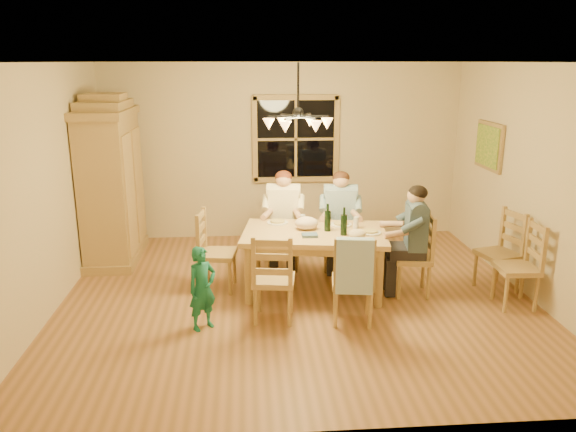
{
  "coord_description": "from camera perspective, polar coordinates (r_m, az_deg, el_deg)",
  "views": [
    {
      "loc": [
        -0.58,
        -6.14,
        2.72
      ],
      "look_at": [
        -0.1,
        0.1,
        0.98
      ],
      "focal_mm": 35.0,
      "sensor_mm": 36.0,
      "label": 1
    }
  ],
  "objects": [
    {
      "name": "chair_far_left",
      "position": [
        7.58,
        -0.44,
        -3.07
      ],
      "size": [
        0.49,
        0.48,
        0.99
      ],
      "rotation": [
        0.0,
        0.0,
        3.01
      ],
      "color": "#A47F48",
      "rests_on": "floor"
    },
    {
      "name": "chair_end_left",
      "position": [
        6.92,
        -7.11,
        -5.02
      ],
      "size": [
        0.48,
        0.49,
        0.99
      ],
      "rotation": [
        0.0,
        0.0,
        -1.71
      ],
      "color": "#A47F48",
      "rests_on": "floor"
    },
    {
      "name": "child",
      "position": [
        5.91,
        -8.7,
        -7.27
      ],
      "size": [
        0.39,
        0.37,
        0.89
      ],
      "primitive_type": "imported",
      "rotation": [
        0.0,
        0.0,
        0.65
      ],
      "color": "#176955",
      "rests_on": "floor"
    },
    {
      "name": "adult_plaid_man",
      "position": [
        7.41,
        5.33,
        0.78
      ],
      "size": [
        0.43,
        0.47,
        0.87
      ],
      "rotation": [
        0.0,
        0.0,
        3.01
      ],
      "color": "#32648B",
      "rests_on": "floor"
    },
    {
      "name": "chair_far_right",
      "position": [
        7.56,
        5.23,
        -3.16
      ],
      "size": [
        0.49,
        0.48,
        0.99
      ],
      "rotation": [
        0.0,
        0.0,
        3.01
      ],
      "color": "#A47F48",
      "rests_on": "floor"
    },
    {
      "name": "wall_right",
      "position": [
        7.11,
        23.66,
        3.13
      ],
      "size": [
        0.02,
        5.0,
        2.7
      ],
      "primitive_type": "cube",
      "color": "beige",
      "rests_on": "floor"
    },
    {
      "name": "chandelier",
      "position": [
        6.2,
        1.03,
        9.59
      ],
      "size": [
        0.77,
        0.68,
        0.71
      ],
      "color": "black",
      "rests_on": "ceiling"
    },
    {
      "name": "towel",
      "position": [
        5.76,
        6.77,
        -5.09
      ],
      "size": [
        0.39,
        0.15,
        0.58
      ],
      "primitive_type": "cube",
      "rotation": [
        0.0,
        0.0,
        -0.14
      ],
      "color": "#98B4CE",
      "rests_on": "chair_near_right"
    },
    {
      "name": "napkin",
      "position": [
        6.47,
        2.22,
        -1.96
      ],
      "size": [
        0.2,
        0.16,
        0.03
      ],
      "primitive_type": "cube",
      "rotation": [
        0.0,
        0.0,
        -0.14
      ],
      "color": "#445D7C",
      "rests_on": "dining_table"
    },
    {
      "name": "armoire",
      "position": [
        8.1,
        -17.46,
        2.96
      ],
      "size": [
        0.66,
        1.4,
        2.3
      ],
      "color": "olive",
      "rests_on": "floor"
    },
    {
      "name": "floor",
      "position": [
        6.74,
        0.94,
        -8.27
      ],
      "size": [
        5.5,
        5.5,
        0.0
      ],
      "primitive_type": "plane",
      "color": "brown",
      "rests_on": "ground"
    },
    {
      "name": "wine_glass_a",
      "position": [
        6.86,
        1.5,
        -0.45
      ],
      "size": [
        0.06,
        0.06,
        0.14
      ],
      "primitive_type": "cylinder",
      "color": "silver",
      "rests_on": "dining_table"
    },
    {
      "name": "adult_woman",
      "position": [
        7.42,
        -0.45,
        0.87
      ],
      "size": [
        0.43,
        0.47,
        0.87
      ],
      "rotation": [
        0.0,
        0.0,
        3.01
      ],
      "color": "#F4E5BC",
      "rests_on": "floor"
    },
    {
      "name": "chair_spare_back",
      "position": [
        7.31,
        20.46,
        -4.78
      ],
      "size": [
        0.52,
        0.53,
        0.99
      ],
      "rotation": [
        0.0,
        0.0,
        1.83
      ],
      "color": "#A47F48",
      "rests_on": "floor"
    },
    {
      "name": "chair_end_right",
      "position": [
        6.9,
        12.46,
        -5.35
      ],
      "size": [
        0.48,
        0.49,
        0.99
      ],
      "rotation": [
        0.0,
        0.0,
        1.43
      ],
      "color": "#A47F48",
      "rests_on": "floor"
    },
    {
      "name": "cloth_bundle",
      "position": [
        6.72,
        1.89,
        -0.73
      ],
      "size": [
        0.28,
        0.22,
        0.15
      ],
      "primitive_type": "ellipsoid",
      "color": "beige",
      "rests_on": "dining_table"
    },
    {
      "name": "wall_left",
      "position": [
        6.65,
        -23.34,
        2.37
      ],
      "size": [
        0.02,
        5.0,
        2.7
      ],
      "primitive_type": "cube",
      "color": "beige",
      "rests_on": "floor"
    },
    {
      "name": "plate_plaid",
      "position": [
        6.92,
        5.4,
        -0.89
      ],
      "size": [
        0.26,
        0.26,
        0.02
      ],
      "primitive_type": "cylinder",
      "color": "white",
      "rests_on": "dining_table"
    },
    {
      "name": "ceiling",
      "position": [
        6.16,
        1.05,
        15.36
      ],
      "size": [
        5.5,
        5.0,
        0.02
      ],
      "primitive_type": "cube",
      "color": "white",
      "rests_on": "wall_back"
    },
    {
      "name": "dining_table",
      "position": [
        6.69,
        2.7,
        -2.43
      ],
      "size": [
        1.81,
        1.25,
        0.76
      ],
      "rotation": [
        0.0,
        0.0,
        -0.14
      ],
      "color": "tan",
      "rests_on": "floor"
    },
    {
      "name": "chair_spare_front",
      "position": [
        6.91,
        22.07,
        -6.11
      ],
      "size": [
        0.44,
        0.46,
        0.99
      ],
      "rotation": [
        0.0,
        0.0,
        1.53
      ],
      "color": "#A47F48",
      "rests_on": "floor"
    },
    {
      "name": "chair_near_left",
      "position": [
        6.09,
        -1.46,
        -7.83
      ],
      "size": [
        0.49,
        0.48,
        0.99
      ],
      "rotation": [
        0.0,
        0.0,
        -0.14
      ],
      "color": "#A47F48",
      "rests_on": "floor"
    },
    {
      "name": "wall_back",
      "position": [
        8.76,
        -0.55,
        6.54
      ],
      "size": [
        5.5,
        0.02,
        2.7
      ],
      "primitive_type": "cube",
      "color": "beige",
      "rests_on": "floor"
    },
    {
      "name": "chair_near_right",
      "position": [
        6.08,
        6.55,
        -7.97
      ],
      "size": [
        0.49,
        0.48,
        0.99
      ],
      "rotation": [
        0.0,
        0.0,
        -0.14
      ],
      "color": "#A47F48",
      "rests_on": "floor"
    },
    {
      "name": "wine_bottle_b",
      "position": [
        6.51,
        5.7,
        -0.54
      ],
      "size": [
        0.08,
        0.08,
        0.33
      ],
      "primitive_type": "cylinder",
      "color": "black",
      "rests_on": "dining_table"
    },
    {
      "name": "window",
      "position": [
        8.72,
        0.79,
        7.82
      ],
      "size": [
        1.3,
        0.06,
        1.3
      ],
      "color": "black",
      "rests_on": "wall_back"
    },
    {
      "name": "wine_glass_b",
      "position": [
        6.82,
        6.92,
        -0.67
      ],
      "size": [
        0.06,
        0.06,
        0.14
      ],
      "primitive_type": "cylinder",
      "color": "silver",
      "rests_on": "dining_table"
    },
    {
      "name": "painting",
      "position": [
        8.12,
        19.73,
        6.71
      ],
      "size": [
        0.06,
        0.78,
        0.64
      ],
      "color": "olive",
      "rests_on": "wall_right"
    },
    {
      "name": "adult_slate_man",
      "position": [
        6.73,
        12.73,
        -1.06
      ],
      "size": [
        0.47,
        0.43,
        0.87
      ],
      "rotation": [
        0.0,
        0.0,
        1.43
      ],
      "color": "#3E5164",
      "rests_on": "floor"
    },
    {
      "name": "cap",
      "position": [
        6.42,
        7.06,
        -1.84
      ],
      "size": [
        0.2,
        0.2,
        0.11
      ],
      "primitive_type": "ellipsoid",
      "color": "#CDB589",
      "rests_on": "dining_table"
    },
    {
      "name": "plate_woman",
      "position": [
        6.98,
        -1.08,
        -0.68
      ],
      "size": [
        0.26,
        0.26,
        0.02
      ],
      "primitive_type": "cylinder",
      "color": "white",
      "rests_on": "dining_table"
    },
    {
      "name": "plate_slate",
      "position": [
        6.65,
        8.32,
        -1.67
      ],
      "size": [
        0.26,
        0.26,
        0.02
      ],
      "primitive_type": "cylinder",
      "color": "white",
      "rests_on": "dining_table"
    },
    {
      "name": "wine_bottle_a",
      "position": [
        6.65,
        4.05,
        -0.15
      ],
      "size": [
        0.08,
        0.08,
        0.33
      ],
      "primitive_type": "cylinder",
      "color": "black",
      "rests_on": "dining_table"
    }
  ]
}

